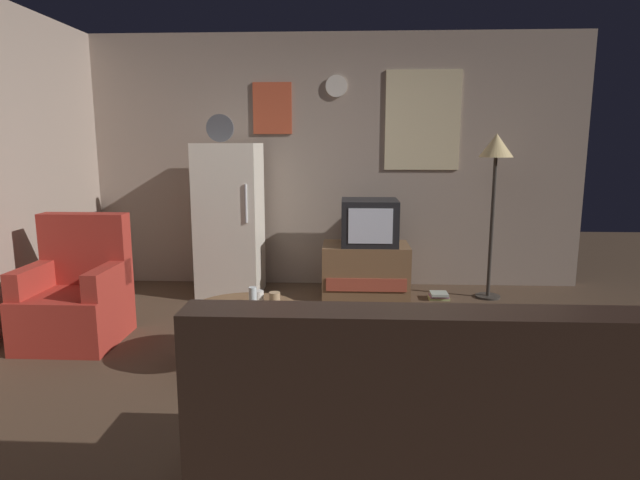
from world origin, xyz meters
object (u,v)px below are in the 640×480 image
Objects in this scene: crt_tv at (369,222)px; wine_glass at (253,298)px; mug_ceramic_tan at (275,299)px; coffee_table at (245,337)px; fridge at (230,220)px; mug_ceramic_white at (258,297)px; standing_lamp at (496,158)px; book_stack at (439,296)px; armchair at (76,297)px; remote_control at (250,304)px; tv_stand at (365,270)px; couch at (407,434)px.

crt_tv reaches higher than wine_glass.
mug_ceramic_tan is (-0.71, -1.70, -0.28)m from crt_tv.
coffee_table is 0.33m from mug_ceramic_tan.
mug_ceramic_white is at bearing -72.04° from fridge.
standing_lamp is (2.55, -0.02, 0.60)m from fridge.
mug_ceramic_tan is 2.18m from book_stack.
armchair is (-1.45, 0.50, -0.16)m from wine_glass.
mug_ceramic_tan is at bearing -27.60° from remote_control.
fridge is 8.99× the size of book_stack.
fridge is 11.80× the size of remote_control.
fridge is 1.85m from remote_control.
mug_ceramic_white is (-0.79, -1.67, 0.21)m from tv_stand.
wine_glass is (0.07, -0.04, 0.29)m from coffee_table.
mug_ceramic_tan reaches higher than book_stack.
tv_stand is at bearing 65.88° from wine_glass.
tv_stand is at bearing 178.20° from crt_tv.
tv_stand is at bearing 173.25° from book_stack.
standing_lamp is 0.94× the size of couch.
mug_ceramic_white is 0.07m from remote_control.
book_stack is at bearing 77.80° from couch.
wine_glass is 0.09× the size of couch.
standing_lamp is 10.60× the size of remote_control.
mug_ceramic_tan is (0.12, -0.03, 0.00)m from mug_ceramic_white.
book_stack is (1.51, 1.59, -0.43)m from mug_ceramic_white.
standing_lamp is at bearing 40.05° from mug_ceramic_white.
fridge is 1.84× the size of armchair.
tv_stand reaches higher than book_stack.
crt_tv is (0.03, -0.00, 0.48)m from tv_stand.
crt_tv is 0.75× the size of coffee_table.
fridge is 1.81m from mug_ceramic_white.
coffee_table is at bearing -134.01° from mug_ceramic_white.
mug_ceramic_white is at bearing 164.54° from mug_ceramic_tan.
armchair is at bearing 142.18° from couch.
wine_glass is at bearing -143.92° from mug_ceramic_tan.
standing_lamp reaches higher than armchair.
standing_lamp is at bearing 42.30° from mug_ceramic_tan.
book_stack is (1.55, 1.63, -0.40)m from remote_control.
book_stack is at bearing -3.27° from fridge.
coffee_table is 2.31m from book_stack.
coffee_table is 1.64m from couch.
mug_ceramic_tan is 1.64m from armchair.
remote_control is (-0.05, -0.04, -0.03)m from mug_ceramic_white.
standing_lamp reaches higher than wine_glass.
wine_glass is 2.34m from book_stack.
wine_glass is at bearing -114.93° from crt_tv.
mug_ceramic_white is 0.05× the size of couch.
fridge is 1.43m from tv_stand.
tv_stand is 0.87× the size of armchair.
crt_tv is 2.66m from armchair.
armchair is (-1.38, 0.45, 0.13)m from coffee_table.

